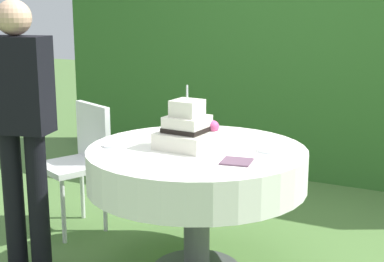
% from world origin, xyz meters
% --- Properties ---
extents(foliage_hedge, '(5.01, 0.59, 2.37)m').
position_xyz_m(foliage_hedge, '(0.00, 2.33, 1.19)').
color(foliage_hedge, '#336628').
rests_on(foliage_hedge, ground_plane).
extents(cake_table, '(1.27, 1.27, 0.76)m').
position_xyz_m(cake_table, '(0.00, 0.00, 0.64)').
color(cake_table, '#4C4C51').
rests_on(cake_table, ground_plane).
extents(wedding_cake, '(0.32, 0.32, 0.36)m').
position_xyz_m(wedding_cake, '(-0.05, -0.01, 0.87)').
color(wedding_cake, silver).
rests_on(wedding_cake, cake_table).
extents(serving_plate_near, '(0.14, 0.14, 0.01)m').
position_xyz_m(serving_plate_near, '(-0.32, 0.29, 0.77)').
color(serving_plate_near, white).
rests_on(serving_plate_near, cake_table).
extents(serving_plate_far, '(0.14, 0.14, 0.01)m').
position_xyz_m(serving_plate_far, '(0.39, 0.13, 0.77)').
color(serving_plate_far, white).
rests_on(serving_plate_far, cake_table).
extents(serving_plate_left, '(0.12, 0.12, 0.01)m').
position_xyz_m(serving_plate_left, '(-0.45, -0.18, 0.77)').
color(serving_plate_left, white).
rests_on(serving_plate_left, cake_table).
extents(napkin_stack, '(0.18, 0.18, 0.01)m').
position_xyz_m(napkin_stack, '(0.32, -0.17, 0.77)').
color(napkin_stack, '#6B4C60').
rests_on(napkin_stack, cake_table).
extents(garden_chair, '(0.52, 0.52, 0.89)m').
position_xyz_m(garden_chair, '(-1.03, 0.24, 0.54)').
color(garden_chair, white).
rests_on(garden_chair, ground_plane).
extents(standing_person, '(0.40, 0.28, 1.60)m').
position_xyz_m(standing_person, '(-0.92, -0.43, 0.93)').
color(standing_person, black).
rests_on(standing_person, ground_plane).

